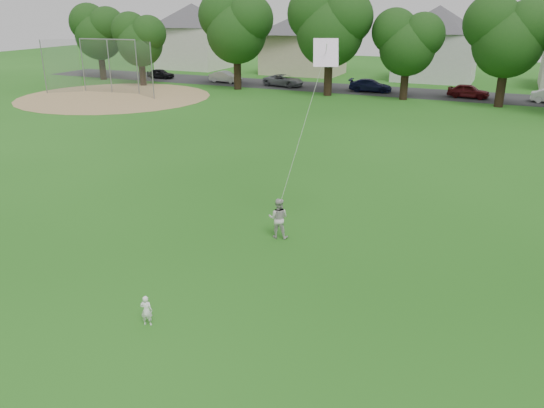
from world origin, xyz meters
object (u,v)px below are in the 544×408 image
at_px(kite, 301,135).
at_px(baseball_backstop, 106,67).
at_px(toddler, 146,311).
at_px(older_boy, 278,218).

distance_m(kite, baseball_backstop, 38.71).
bearing_deg(baseball_backstop, kite, -39.73).
distance_m(toddler, baseball_backstop, 42.51).
bearing_deg(kite, toddler, -103.24).
height_order(toddler, baseball_backstop, baseball_backstop).
bearing_deg(kite, older_boy, -155.97).
bearing_deg(older_boy, kite, -168.21).
relative_size(toddler, kite, 0.15).
xyz_separation_m(older_boy, baseball_backstop, (-29.04, 25.04, 1.77)).
height_order(toddler, older_boy, older_boy).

